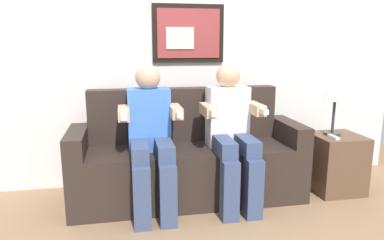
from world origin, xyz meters
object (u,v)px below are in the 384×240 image
table_lamp (335,93)px  spare_remote_on_table (333,137)px  couch (188,162)px  person_on_left (150,134)px  side_table_right (336,163)px  person_on_right (231,130)px

table_lamp → spare_remote_on_table: bearing=-116.8°
couch → person_on_left: 0.46m
side_table_right → person_on_right: bearing=-176.4°
couch → side_table_right: couch is taller
person_on_right → spare_remote_on_table: bearing=-1.2°
spare_remote_on_table → couch: bearing=171.1°
person_on_right → spare_remote_on_table: (0.87, -0.02, -0.10)m
person_on_left → person_on_right: 0.63m
couch → spare_remote_on_table: 1.22m
couch → spare_remote_on_table: bearing=-8.9°
person_on_left → side_table_right: 1.64m
couch → person_on_left: bearing=-152.0°
couch → table_lamp: 1.36m
spare_remote_on_table → table_lamp: bearing=63.2°
side_table_right → person_on_left: bearing=-177.8°
couch → side_table_right: size_ratio=3.74×
couch → spare_remote_on_table: couch is taller
person_on_left → table_lamp: size_ratio=2.41×
person_on_right → spare_remote_on_table: size_ratio=8.54×
person_on_left → table_lamp: 1.58m
person_on_left → table_lamp: bearing=3.3°
couch → table_lamp: bearing=-3.5°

